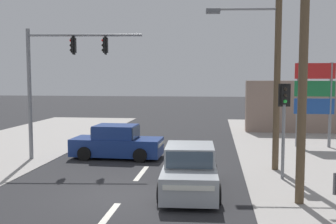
# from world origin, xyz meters

# --- Properties ---
(ground_plane) EXTENTS (140.00, 140.00, 0.00)m
(ground_plane) POSITION_xyz_m (0.00, 0.00, 0.00)
(ground_plane) COLOR #28282B
(lane_dash_near) EXTENTS (0.20, 2.40, 0.01)m
(lane_dash_near) POSITION_xyz_m (0.00, -2.00, 0.00)
(lane_dash_near) COLOR silver
(lane_dash_near) RESTS_ON ground
(lane_dash_mid) EXTENTS (0.20, 2.40, 0.01)m
(lane_dash_mid) POSITION_xyz_m (0.00, 3.00, 0.00)
(lane_dash_mid) COLOR silver
(lane_dash_mid) RESTS_ON ground
(lane_dash_far) EXTENTS (0.20, 2.40, 0.01)m
(lane_dash_far) POSITION_xyz_m (0.00, 8.00, 0.00)
(lane_dash_far) COLOR silver
(lane_dash_far) RESTS_ON ground
(utility_pole_foreground_right) EXTENTS (3.78, 0.49, 10.63)m
(utility_pole_foreground_right) POSITION_xyz_m (5.29, -0.19, 5.69)
(utility_pole_foreground_right) COLOR brown
(utility_pole_foreground_right) RESTS_ON ground
(utility_pole_midground_right) EXTENTS (3.78, 0.50, 9.03)m
(utility_pole_midground_right) POSITION_xyz_m (5.20, 4.21, 4.87)
(utility_pole_midground_right) COLOR brown
(utility_pole_midground_right) RESTS_ON ground
(traffic_signal_mast) EXTENTS (5.27, 0.67, 6.00)m
(traffic_signal_mast) POSITION_xyz_m (-4.32, 5.23, 4.15)
(traffic_signal_mast) COLOR slate
(traffic_signal_mast) RESTS_ON ground
(pedestal_signal_right_kerb) EXTENTS (0.44, 0.30, 3.56)m
(pedestal_signal_right_kerb) POSITION_xyz_m (5.39, 2.70, 2.42)
(pedestal_signal_right_kerb) COLOR slate
(pedestal_signal_right_kerb) RESTS_ON ground
(shopping_plaza_sign) EXTENTS (2.10, 0.16, 4.60)m
(shopping_plaza_sign) POSITION_xyz_m (8.19, 9.95, 2.98)
(shopping_plaza_sign) COLOR slate
(shopping_plaza_sign) RESTS_ON ground
(shopfront_wall_far) EXTENTS (12.00, 1.00, 3.60)m
(shopfront_wall_far) POSITION_xyz_m (11.00, 16.00, 1.80)
(shopfront_wall_far) COLOR gray
(shopfront_wall_far) RESTS_ON ground
(sedan_kerbside_parked) EXTENTS (2.04, 4.31, 1.56)m
(sedan_kerbside_parked) POSITION_xyz_m (2.07, 0.71, 0.70)
(sedan_kerbside_parked) COLOR #A3A8AD
(sedan_kerbside_parked) RESTS_ON ground
(sedan_oncoming_mid) EXTENTS (4.29, 1.99, 1.56)m
(sedan_oncoming_mid) POSITION_xyz_m (-1.72, 5.87, 0.70)
(sedan_oncoming_mid) COLOR navy
(sedan_oncoming_mid) RESTS_ON ground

